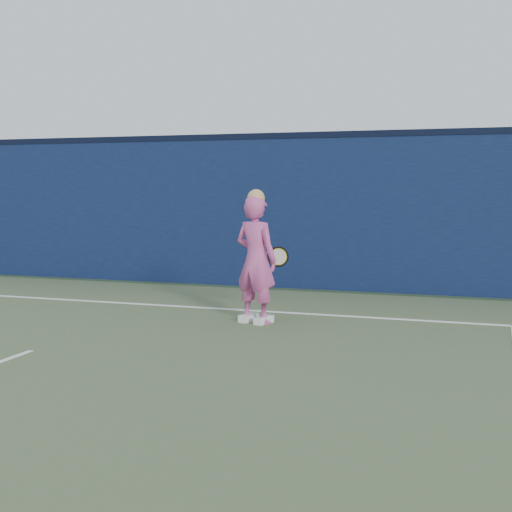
% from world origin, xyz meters
% --- Properties ---
extents(backstop_wall, '(24.00, 0.40, 2.50)m').
position_xyz_m(backstop_wall, '(0.00, 6.50, 1.25)').
color(backstop_wall, '#0C1537').
rests_on(backstop_wall, ground).
extents(wall_cap, '(24.00, 0.42, 0.10)m').
position_xyz_m(wall_cap, '(0.00, 6.50, 2.55)').
color(wall_cap, black).
rests_on(wall_cap, backstop_wall).
extents(player, '(0.67, 0.54, 1.68)m').
position_xyz_m(player, '(1.72, 3.23, 0.81)').
color(player, '#CA4E94').
rests_on(player, ground).
extents(racket, '(0.51, 0.11, 0.27)m').
position_xyz_m(racket, '(1.85, 3.69, 0.79)').
color(racket, black).
rests_on(racket, ground).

